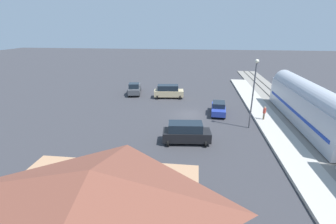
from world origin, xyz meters
The scene contains 10 objects.
ground_plane centered at (0.00, 0.00, 0.00)m, with size 200.00×200.00×0.00m, color #38383D.
railway_track centered at (-14.00, 0.00, 0.09)m, with size 4.80×70.00×0.30m.
platform centered at (-10.00, 0.00, 0.15)m, with size 3.20×46.00×0.30m.
station_building centered at (4.00, 22.00, 2.72)m, with size 10.93×8.33×5.23m.
pedestrian_on_platform centered at (-9.42, 1.44, 1.28)m, with size 0.36×0.36×1.71m.
pickup_charcoal centered at (10.19, -9.58, 1.03)m, with size 2.88×5.66×2.14m.
sedan_blue centered at (-3.91, -0.63, 0.88)m, with size 2.14×4.61×1.74m.
suv_tan centered at (3.85, -7.79, 1.15)m, with size 5.07×2.77×2.22m.
suv_black centered at (0.09, 8.49, 1.15)m, with size 5.06×2.73×2.22m.
light_pole_near_platform centered at (-7.20, 3.74, 5.07)m, with size 0.44×0.44×8.12m.
Camera 1 is at (-0.70, 30.88, 11.43)m, focal length 25.42 mm.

